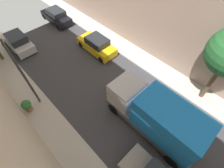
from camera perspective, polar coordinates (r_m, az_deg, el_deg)
name	(u,v)px	position (r m, az deg, el deg)	size (l,w,h in m)	color
ground	(140,119)	(12.74, 9.67, -11.67)	(32.00, 32.00, 0.00)	#38383D
sidewalk_right	(178,82)	(15.47, 21.60, 0.74)	(2.00, 44.00, 0.15)	#B7B2A8
parked_car_left_3	(18,42)	(19.74, -29.58, 12.51)	(1.78, 4.20, 1.57)	silver
parked_car_right_1	(97,45)	(16.95, -5.24, 13.18)	(1.78, 4.20, 1.57)	gold
parked_car_right_2	(56,16)	(22.29, -18.57, 21.14)	(1.78, 4.20, 1.57)	black
delivery_truck	(156,117)	(11.00, 15.02, -10.74)	(2.26, 6.60, 3.38)	#4C4C51
potted_plant_0	(27,105)	(13.76, -27.25, -6.55)	(0.70, 0.70, 1.05)	brown
lamp_post	(16,64)	(11.40, -29.99, 5.90)	(0.44, 0.44, 6.37)	#333338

